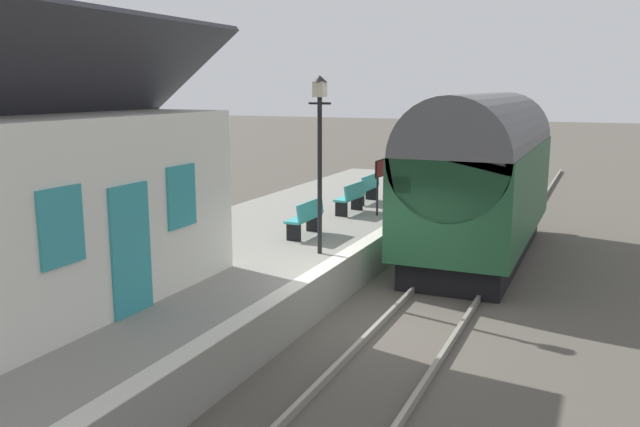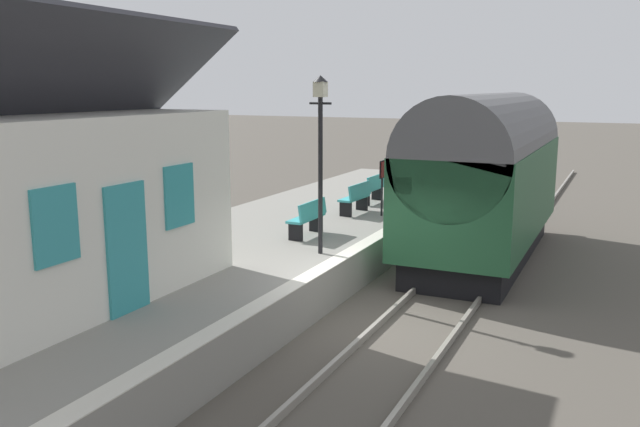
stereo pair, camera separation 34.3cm
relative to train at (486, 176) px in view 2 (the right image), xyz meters
The scene contains 14 objects.
ground_plane 6.37m from the train, behind, with size 160.00×160.00×0.00m, color #4C473F.
platform 7.74m from the train, 141.63° to the left, with size 32.00×5.56×0.89m, color gray.
platform_edge_coping 6.40m from the train, 160.62° to the left, with size 32.00×0.36×0.02m, color beige.
rail_near 6.33m from the train, behind, with size 52.00×0.08×0.14m, color gray.
rail_far 6.32m from the train, behind, with size 52.00×0.08×0.14m, color gray.
train is the anchor object (origin of this frame).
bench_mid_platform 4.84m from the train, 130.70° to the left, with size 1.40×0.43×0.88m.
bench_near_building 3.77m from the train, 88.04° to the left, with size 1.42×0.49×0.88m.
bench_platform_end 4.45m from the train, 62.55° to the left, with size 1.40×0.44×0.88m.
planter_bench_right 8.31m from the train, 122.90° to the left, with size 0.48×0.48×0.81m.
planter_edge_near 4.90m from the train, 41.30° to the left, with size 0.53×0.53×0.88m.
lamp_post_platform 5.39m from the train, 149.69° to the left, with size 0.32×0.50×3.83m.
station_sign_board 2.93m from the train, 81.66° to the left, with size 0.96×0.06×1.57m.
tree_mid_background 14.49m from the train, 101.43° to the left, with size 3.01×3.18×6.39m.
Camera 2 is at (-11.32, -4.23, 4.49)m, focal length 37.06 mm.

